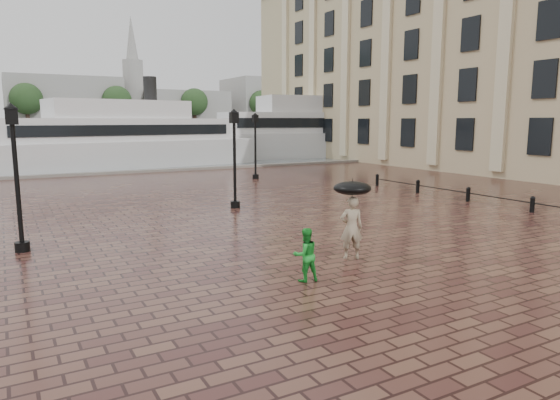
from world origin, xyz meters
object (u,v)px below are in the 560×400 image
(street_lamps, at_px, (118,156))
(adult_pedestrian, at_px, (351,228))
(ferry_near, at_px, (121,140))
(ferry_far, at_px, (319,132))
(child_pedestrian, at_px, (305,255))

(street_lamps, height_order, adult_pedestrian, street_lamps)
(ferry_near, relative_size, ferry_far, 0.86)
(ferry_near, height_order, ferry_far, ferry_far)
(street_lamps, relative_size, child_pedestrian, 15.65)
(child_pedestrian, xyz_separation_m, ferry_far, (25.04, 37.26, 2.05))
(child_pedestrian, bearing_deg, ferry_near, -88.22)
(street_lamps, distance_m, child_pedestrian, 14.43)
(adult_pedestrian, relative_size, ferry_far, 0.07)
(ferry_near, distance_m, ferry_far, 22.82)
(ferry_near, bearing_deg, ferry_far, -0.41)
(adult_pedestrian, bearing_deg, child_pedestrian, 50.03)
(street_lamps, xyz_separation_m, child_pedestrian, (1.66, -14.24, -1.64))
(street_lamps, distance_m, ferry_near, 20.12)
(child_pedestrian, bearing_deg, street_lamps, -77.39)
(adult_pedestrian, distance_m, ferry_near, 32.84)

